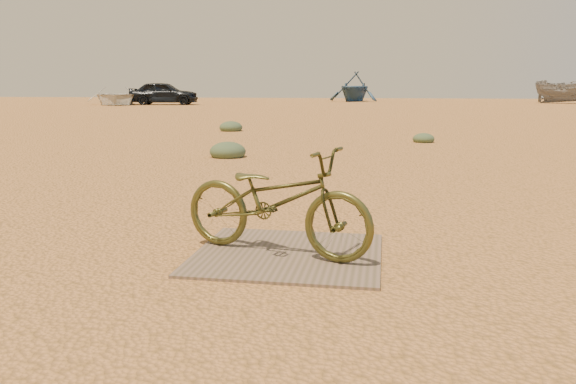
% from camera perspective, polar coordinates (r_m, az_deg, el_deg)
% --- Properties ---
extents(ground, '(120.00, 120.00, 0.00)m').
position_cam_1_polar(ground, '(4.00, 1.99, -8.15)').
color(ground, '#CD884C').
rests_on(ground, ground).
extents(plywood_board, '(1.43, 1.34, 0.02)m').
position_cam_1_polar(plywood_board, '(4.38, -0.00, -6.31)').
color(plywood_board, '#715B4D').
rests_on(plywood_board, ground).
extents(bicycle, '(1.67, 0.98, 0.83)m').
position_cam_1_polar(bicycle, '(4.27, -1.25, -0.86)').
color(bicycle, '#46461E').
rests_on(bicycle, plywood_board).
extents(car, '(5.06, 2.71, 1.64)m').
position_cam_1_polar(car, '(41.57, -12.50, 9.79)').
color(car, black).
rests_on(car, ground).
extents(boat_near_left, '(6.29, 7.15, 1.23)m').
position_cam_1_polar(boat_near_left, '(42.18, -17.09, 9.30)').
color(boat_near_left, silver).
rests_on(boat_near_left, ground).
extents(boat_far_left, '(5.48, 5.93, 2.59)m').
position_cam_1_polar(boat_far_left, '(49.69, 6.78, 10.61)').
color(boat_far_left, '#2D4E70').
rests_on(boat_far_left, ground).
extents(boat_mid_right, '(5.05, 4.34, 1.89)m').
position_cam_1_polar(boat_mid_right, '(48.43, 26.50, 9.18)').
color(boat_mid_right, slate).
rests_on(boat_mid_right, ground).
extents(kale_a, '(0.67, 0.67, 0.37)m').
position_cam_1_polar(kale_a, '(10.50, -6.13, 3.56)').
color(kale_a, '#4F6243').
rests_on(kale_a, ground).
extents(kale_b, '(0.50, 0.50, 0.28)m').
position_cam_1_polar(kale_b, '(13.61, 13.59, 4.94)').
color(kale_b, '#4F6243').
rests_on(kale_b, ground).
extents(kale_c, '(0.67, 0.67, 0.37)m').
position_cam_1_polar(kale_c, '(16.69, -5.82, 6.19)').
color(kale_c, '#4F6243').
rests_on(kale_c, ground).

